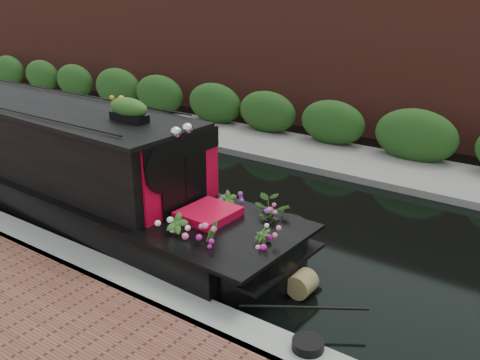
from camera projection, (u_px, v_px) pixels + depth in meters
The scene contains 8 objects.
ground at pixel (226, 211), 10.94m from camera, with size 80.00×80.00×0.00m, color black.
near_bank_coping at pixel (101, 280), 8.43m from camera, with size 40.00×0.60×0.50m, color gray.
far_bank_path at pixel (321, 158), 14.14m from camera, with size 40.00×2.40×0.34m, color slate.
far_hedge at pixel (336, 150), 14.82m from camera, with size 40.00×1.10×2.80m, color #1E4517.
far_brick_wall at pixel (367, 133), 16.42m from camera, with size 40.00×1.00×8.00m, color #57261D.
narrowboat at pixel (37, 163), 11.20m from camera, with size 11.99×2.54×2.79m.
rope_fender at pixel (302, 284), 7.97m from camera, with size 0.38×0.38×0.37m, color olive.
coiled_mooring_rope at pixel (308, 345), 6.46m from camera, with size 0.40×0.40×0.12m, color black.
Camera 1 is at (6.05, -7.98, 4.46)m, focal length 40.00 mm.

